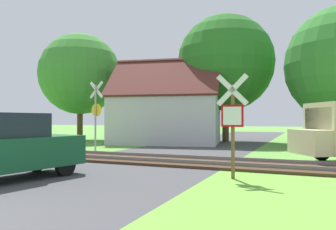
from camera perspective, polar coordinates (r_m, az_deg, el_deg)
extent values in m
cube|color=#422D1E|center=(12.88, -3.82, -7.76)|extent=(60.00, 2.60, 0.10)
cube|color=slate|center=(13.50, -2.44, -6.97)|extent=(60.00, 0.08, 0.12)
cube|color=slate|center=(12.23, -5.35, -7.61)|extent=(60.00, 0.08, 0.12)
cylinder|color=brown|center=(9.07, 11.23, -2.86)|extent=(0.10, 0.10, 2.56)
cube|color=red|center=(9.00, 11.14, -0.14)|extent=(0.60, 0.03, 0.60)
cube|color=white|center=(8.98, 11.11, -0.14)|extent=(0.49, 0.01, 0.49)
cube|color=white|center=(9.03, 11.13, 4.31)|extent=(0.88, 0.03, 0.88)
cube|color=white|center=(9.03, 11.13, 4.31)|extent=(0.88, 0.03, 0.88)
cylinder|color=#9E9EA5|center=(16.89, -12.53, -0.54)|extent=(0.09, 0.09, 3.37)
cube|color=white|center=(17.00, -12.37, 4.30)|extent=(0.87, 0.15, 0.88)
cube|color=white|center=(17.00, -12.37, 4.30)|extent=(0.87, 0.15, 0.88)
cylinder|color=yellow|center=(16.95, -12.37, 0.86)|extent=(0.64, 0.11, 0.64)
cube|color=#B7B7BC|center=(22.62, -0.06, -0.84)|extent=(7.90, 6.99, 3.21)
cube|color=#562823|center=(21.40, -0.86, 6.76)|extent=(7.76, 4.62, 2.82)
cube|color=#562823|center=(24.20, 0.64, 5.88)|extent=(7.76, 4.62, 2.82)
cube|color=brown|center=(22.54, 4.71, 7.35)|extent=(0.59, 0.59, 1.10)
cylinder|color=#513823|center=(26.68, -15.09, -1.21)|extent=(0.44, 0.44, 2.84)
sphere|color=#3D8433|center=(26.93, -15.06, 6.90)|extent=(6.35, 6.35, 6.35)
cylinder|color=#513823|center=(24.11, 9.99, -0.93)|extent=(0.47, 0.47, 3.12)
sphere|color=#286B23|center=(24.46, 9.97, 8.91)|extent=(6.99, 6.99, 6.99)
cube|color=beige|center=(13.04, 23.33, -4.34)|extent=(1.55, 1.90, 0.90)
cube|color=#19232D|center=(13.22, 24.67, -0.67)|extent=(0.88, 1.39, 0.85)
cylinder|color=black|center=(14.28, 25.16, -5.83)|extent=(0.67, 0.51, 0.68)
cube|color=#144C2D|center=(9.65, -26.41, -5.99)|extent=(2.39, 4.24, 0.84)
cylinder|color=black|center=(9.88, -17.43, -8.37)|extent=(0.29, 0.62, 0.60)
cylinder|color=black|center=(11.00, -22.00, -7.58)|extent=(0.29, 0.62, 0.60)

